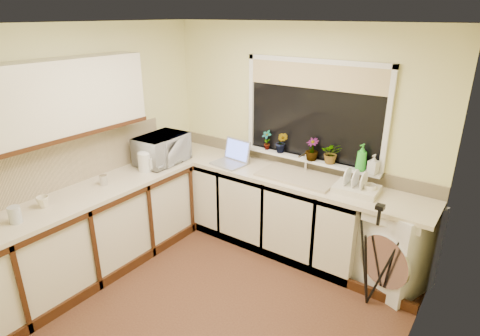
# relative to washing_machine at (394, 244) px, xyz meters

# --- Properties ---
(floor) EXTENTS (3.20, 3.20, 0.00)m
(floor) POSITION_rel_washing_machine_xyz_m (-1.25, -1.24, -0.44)
(floor) COLOR brown
(floor) RESTS_ON ground
(ceiling) EXTENTS (3.20, 3.20, 0.00)m
(ceiling) POSITION_rel_washing_machine_xyz_m (-1.25, -1.24, 2.01)
(ceiling) COLOR white
(ceiling) RESTS_ON ground
(wall_back) EXTENTS (3.20, 0.00, 3.20)m
(wall_back) POSITION_rel_washing_machine_xyz_m (-1.25, 0.26, 0.79)
(wall_back) COLOR beige
(wall_back) RESTS_ON ground
(wall_front) EXTENTS (3.20, 0.00, 3.20)m
(wall_front) POSITION_rel_washing_machine_xyz_m (-1.25, -2.74, 0.79)
(wall_front) COLOR beige
(wall_front) RESTS_ON ground
(wall_left) EXTENTS (0.00, 3.00, 3.00)m
(wall_left) POSITION_rel_washing_machine_xyz_m (-2.85, -1.24, 0.79)
(wall_left) COLOR beige
(wall_left) RESTS_ON ground
(wall_right) EXTENTS (0.00, 3.00, 3.00)m
(wall_right) POSITION_rel_washing_machine_xyz_m (0.35, -1.24, 0.79)
(wall_right) COLOR beige
(wall_right) RESTS_ON ground
(base_cabinet_back) EXTENTS (2.55, 0.60, 0.86)m
(base_cabinet_back) POSITION_rel_washing_machine_xyz_m (-1.57, -0.04, -0.01)
(base_cabinet_back) COLOR silver
(base_cabinet_back) RESTS_ON floor
(base_cabinet_left) EXTENTS (0.54, 2.40, 0.86)m
(base_cabinet_left) POSITION_rel_washing_machine_xyz_m (-2.55, -1.54, -0.01)
(base_cabinet_left) COLOR silver
(base_cabinet_left) RESTS_ON floor
(worktop_back) EXTENTS (3.20, 0.60, 0.04)m
(worktop_back) POSITION_rel_washing_machine_xyz_m (-1.25, -0.04, 0.44)
(worktop_back) COLOR beige
(worktop_back) RESTS_ON base_cabinet_back
(worktop_left) EXTENTS (0.60, 2.40, 0.04)m
(worktop_left) POSITION_rel_washing_machine_xyz_m (-2.55, -1.54, 0.44)
(worktop_left) COLOR beige
(worktop_left) RESTS_ON base_cabinet_left
(upper_cabinet) EXTENTS (0.28, 1.90, 0.70)m
(upper_cabinet) POSITION_rel_washing_machine_xyz_m (-2.69, -1.69, 1.36)
(upper_cabinet) COLOR silver
(upper_cabinet) RESTS_ON wall_left
(splashback_left) EXTENTS (0.02, 2.40, 0.45)m
(splashback_left) POSITION_rel_washing_machine_xyz_m (-2.84, -1.54, 0.69)
(splashback_left) COLOR beige
(splashback_left) RESTS_ON wall_left
(splashback_back) EXTENTS (3.20, 0.02, 0.14)m
(splashback_back) POSITION_rel_washing_machine_xyz_m (-1.25, 0.24, 0.53)
(splashback_back) COLOR beige
(splashback_back) RESTS_ON wall_back
(window_glass) EXTENTS (1.50, 0.02, 1.00)m
(window_glass) POSITION_rel_washing_machine_xyz_m (-1.05, 0.24, 1.11)
(window_glass) COLOR black
(window_glass) RESTS_ON wall_back
(window_blind) EXTENTS (1.50, 0.02, 0.25)m
(window_blind) POSITION_rel_washing_machine_xyz_m (-1.05, 0.22, 1.49)
(window_blind) COLOR tan
(window_blind) RESTS_ON wall_back
(windowsill) EXTENTS (1.60, 0.14, 0.03)m
(windowsill) POSITION_rel_washing_machine_xyz_m (-1.05, 0.19, 0.60)
(windowsill) COLOR white
(windowsill) RESTS_ON wall_back
(sink) EXTENTS (0.82, 0.46, 0.03)m
(sink) POSITION_rel_washing_machine_xyz_m (-1.05, -0.04, 0.48)
(sink) COLOR tan
(sink) RESTS_ON worktop_back
(faucet) EXTENTS (0.03, 0.03, 0.24)m
(faucet) POSITION_rel_washing_machine_xyz_m (-1.05, 0.14, 0.58)
(faucet) COLOR silver
(faucet) RESTS_ON worktop_back
(washing_machine) EXTENTS (0.78, 0.77, 0.88)m
(washing_machine) POSITION_rel_washing_machine_xyz_m (0.00, 0.00, 0.00)
(washing_machine) COLOR white
(washing_machine) RESTS_ON floor
(laptop) EXTENTS (0.40, 0.37, 0.27)m
(laptop) POSITION_rel_washing_machine_xyz_m (-1.87, -0.10, 0.53)
(laptop) COLOR #9C9CA3
(laptop) RESTS_ON worktop_back
(kettle) EXTENTS (0.15, 0.15, 0.20)m
(kettle) POSITION_rel_washing_machine_xyz_m (-2.51, -0.84, 0.56)
(kettle) COLOR silver
(kettle) RESTS_ON worktop_left
(dish_rack) EXTENTS (0.43, 0.33, 0.06)m
(dish_rack) POSITION_rel_washing_machine_xyz_m (-0.41, -0.04, 0.49)
(dish_rack) COLOR beige
(dish_rack) RESTS_ON worktop_back
(tripod) EXTENTS (0.65, 0.65, 1.02)m
(tripod) POSITION_rel_washing_machine_xyz_m (-0.07, -0.43, 0.07)
(tripod) COLOR black
(tripod) RESTS_ON floor
(glass_jug) EXTENTS (0.10, 0.10, 0.15)m
(glass_jug) POSITION_rel_washing_machine_xyz_m (-2.50, -2.26, 0.53)
(glass_jug) COLOR #B6BAC2
(glass_jug) RESTS_ON worktop_left
(steel_jar) EXTENTS (0.08, 0.08, 0.11)m
(steel_jar) POSITION_rel_washing_machine_xyz_m (-2.56, -1.35, 0.51)
(steel_jar) COLOR silver
(steel_jar) RESTS_ON worktop_left
(microwave) EXTENTS (0.43, 0.61, 0.33)m
(microwave) POSITION_rel_washing_machine_xyz_m (-2.54, -0.55, 0.63)
(microwave) COLOR silver
(microwave) RESTS_ON worktop_left
(plant_a) EXTENTS (0.13, 0.10, 0.22)m
(plant_a) POSITION_rel_washing_machine_xyz_m (-1.58, 0.18, 0.72)
(plant_a) COLOR #999999
(plant_a) RESTS_ON windowsill
(plant_b) EXTENTS (0.15, 0.12, 0.24)m
(plant_b) POSITION_rel_washing_machine_xyz_m (-1.38, 0.17, 0.73)
(plant_b) COLOR #999999
(plant_b) RESTS_ON windowsill
(plant_c) EXTENTS (0.16, 0.16, 0.24)m
(plant_c) POSITION_rel_washing_machine_xyz_m (-0.99, 0.15, 0.73)
(plant_c) COLOR #999999
(plant_c) RESTS_ON windowsill
(plant_d) EXTENTS (0.26, 0.24, 0.23)m
(plant_d) POSITION_rel_washing_machine_xyz_m (-0.79, 0.18, 0.73)
(plant_d) COLOR #999999
(plant_d) RESTS_ON windowsill
(soap_bottle_green) EXTENTS (0.13, 0.13, 0.28)m
(soap_bottle_green) POSITION_rel_washing_machine_xyz_m (-0.46, 0.15, 0.75)
(soap_bottle_green) COLOR green
(soap_bottle_green) RESTS_ON windowsill
(soap_bottle_clear) EXTENTS (0.10, 0.10, 0.20)m
(soap_bottle_clear) POSITION_rel_washing_machine_xyz_m (-0.34, 0.15, 0.71)
(soap_bottle_clear) COLOR #999999
(soap_bottle_clear) RESTS_ON windowsill
(cup_back) EXTENTS (0.16, 0.16, 0.10)m
(cup_back) POSITION_rel_washing_machine_xyz_m (-0.29, -0.02, 0.51)
(cup_back) COLOR white
(cup_back) RESTS_ON worktop_back
(cup_left) EXTENTS (0.14, 0.14, 0.10)m
(cup_left) POSITION_rel_washing_machine_xyz_m (-2.59, -1.98, 0.51)
(cup_left) COLOR beige
(cup_left) RESTS_ON worktop_left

